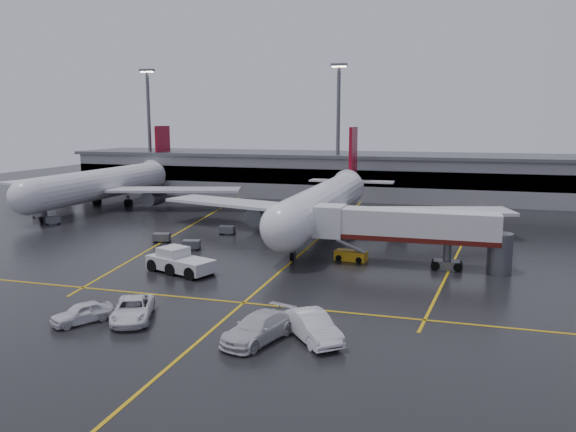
% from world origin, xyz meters
% --- Properties ---
extents(ground, '(220.00, 220.00, 0.00)m').
position_xyz_m(ground, '(0.00, 0.00, 0.00)').
color(ground, black).
rests_on(ground, ground).
extents(apron_line_centre, '(0.25, 90.00, 0.02)m').
position_xyz_m(apron_line_centre, '(0.00, 0.00, 0.01)').
color(apron_line_centre, gold).
rests_on(apron_line_centre, ground).
extents(apron_line_stop, '(60.00, 0.25, 0.02)m').
position_xyz_m(apron_line_stop, '(0.00, -22.00, 0.01)').
color(apron_line_stop, gold).
rests_on(apron_line_stop, ground).
extents(apron_line_left, '(9.99, 69.35, 0.02)m').
position_xyz_m(apron_line_left, '(-20.00, 10.00, 0.01)').
color(apron_line_left, gold).
rests_on(apron_line_left, ground).
extents(apron_line_right, '(7.57, 69.64, 0.02)m').
position_xyz_m(apron_line_right, '(18.00, 10.00, 0.01)').
color(apron_line_right, gold).
rests_on(apron_line_right, ground).
extents(terminal, '(122.00, 19.00, 8.60)m').
position_xyz_m(terminal, '(0.00, 47.93, 4.32)').
color(terminal, gray).
rests_on(terminal, ground).
extents(light_mast_left, '(3.00, 1.20, 25.45)m').
position_xyz_m(light_mast_left, '(-45.00, 42.00, 14.47)').
color(light_mast_left, '#595B60').
rests_on(light_mast_left, ground).
extents(light_mast_mid, '(3.00, 1.20, 25.45)m').
position_xyz_m(light_mast_mid, '(-5.00, 42.00, 14.47)').
color(light_mast_mid, '#595B60').
rests_on(light_mast_mid, ground).
extents(main_airliner, '(48.80, 45.60, 14.10)m').
position_xyz_m(main_airliner, '(0.00, 9.70, 4.21)').
color(main_airliner, silver).
rests_on(main_airliner, ground).
extents(second_airliner, '(48.80, 45.60, 14.10)m').
position_xyz_m(second_airliner, '(-42.00, 21.70, 4.21)').
color(second_airliner, silver).
rests_on(second_airliner, ground).
extents(jet_bridge, '(19.90, 3.40, 6.05)m').
position_xyz_m(jet_bridge, '(11.87, -6.00, 3.93)').
color(jet_bridge, silver).
rests_on(jet_bridge, ground).
extents(pushback_tractor, '(7.72, 5.16, 2.56)m').
position_xyz_m(pushback_tractor, '(-9.55, -14.74, 1.02)').
color(pushback_tractor, silver).
rests_on(pushback_tractor, ground).
extents(belt_loader, '(3.62, 2.10, 2.17)m').
position_xyz_m(belt_loader, '(6.00, -5.07, 0.53)').
color(belt_loader, gold).
rests_on(belt_loader, ground).
extents(service_van_a, '(4.82, 6.52, 1.65)m').
position_xyz_m(service_van_a, '(-6.59, -28.14, 0.82)').
color(service_van_a, white).
rests_on(service_van_a, ground).
extents(service_van_b, '(4.45, 6.86, 1.85)m').
position_xyz_m(service_van_b, '(3.88, -29.35, 0.92)').
color(service_van_b, silver).
rests_on(service_van_b, ground).
extents(service_van_c, '(5.32, 5.87, 1.94)m').
position_xyz_m(service_van_c, '(7.41, -28.17, 0.97)').
color(service_van_c, white).
rests_on(service_van_c, ground).
extents(service_van_d, '(3.97, 4.80, 1.54)m').
position_xyz_m(service_van_d, '(-9.90, -29.73, 0.77)').
color(service_van_d, white).
rests_on(service_van_d, ground).
extents(baggage_cart_a, '(2.24, 1.72, 1.12)m').
position_xyz_m(baggage_cart_a, '(-12.90, -5.13, 0.63)').
color(baggage_cart_a, '#595B60').
rests_on(baggage_cart_a, ground).
extents(baggage_cart_b, '(2.25, 1.73, 1.12)m').
position_xyz_m(baggage_cart_b, '(-18.26, -2.41, 0.63)').
color(baggage_cart_b, '#595B60').
rests_on(baggage_cart_b, ground).
extents(baggage_cart_c, '(2.13, 1.51, 1.12)m').
position_xyz_m(baggage_cart_c, '(-12.34, 4.48, 0.63)').
color(baggage_cart_c, '#595B60').
rests_on(baggage_cart_c, ground).
extents(baggage_cart_d, '(2.23, 1.70, 1.12)m').
position_xyz_m(baggage_cart_d, '(-45.57, 8.59, 0.63)').
color(baggage_cart_d, '#595B60').
rests_on(baggage_cart_d, ground).
extents(baggage_cart_e, '(2.36, 2.29, 1.12)m').
position_xyz_m(baggage_cart_e, '(-39.78, 4.43, 0.63)').
color(baggage_cart_e, '#595B60').
rests_on(baggage_cart_e, ground).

